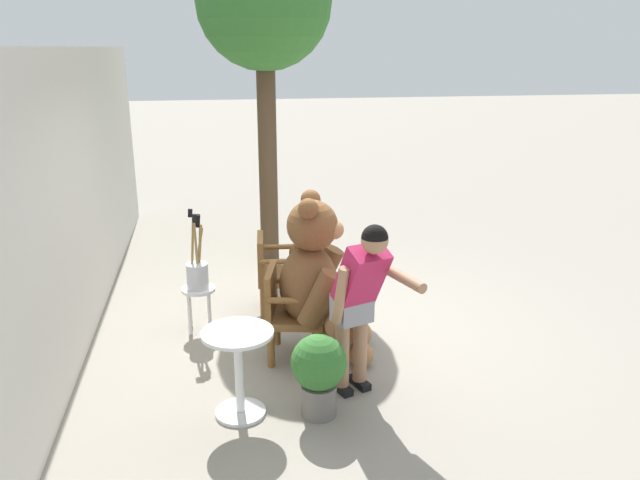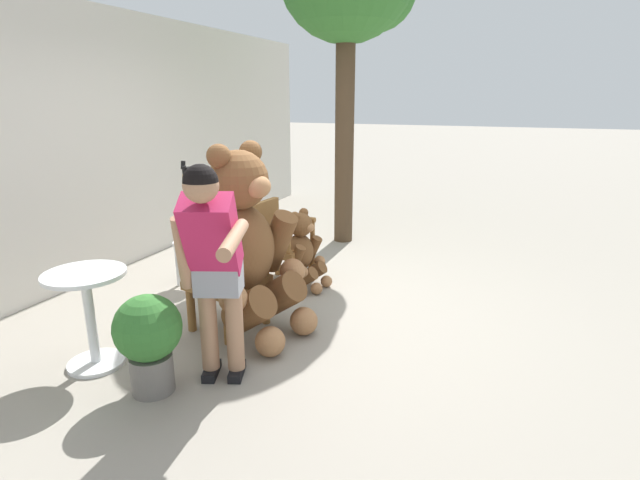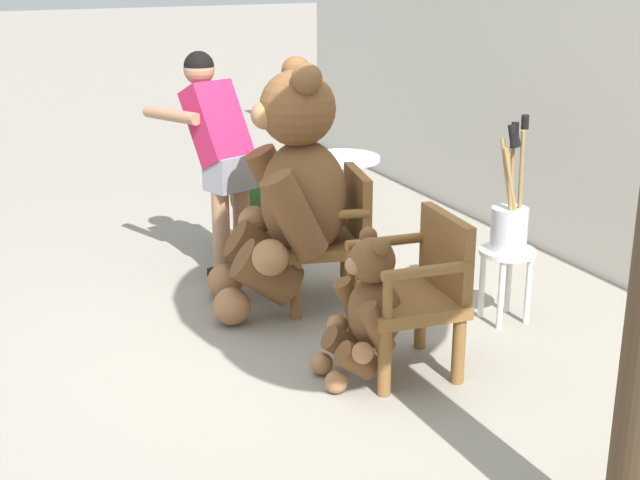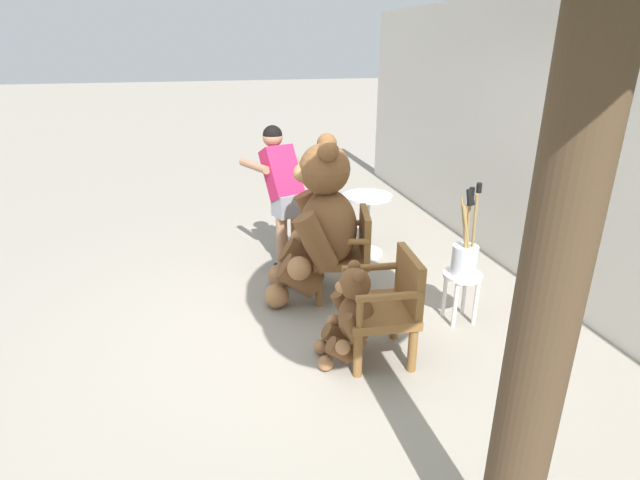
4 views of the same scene
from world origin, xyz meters
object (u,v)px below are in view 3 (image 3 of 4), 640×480
person_visitor (218,146)px  white_stool (506,266)px  potted_plant (260,204)px  wooden_chair_right (416,289)px  teddy_bear_small (367,308)px  brush_bucket (510,220)px  teddy_bear_large (291,191)px  wooden_chair_left (331,233)px  round_side_table (342,192)px

person_visitor → white_stool: size_ratio=3.32×
white_stool → potted_plant: 1.98m
wooden_chair_right → potted_plant: bearing=-177.4°
potted_plant → teddy_bear_small: bearing=-5.2°
wooden_chair_right → brush_bucket: 0.92m
wooden_chair_right → brush_bucket: bearing=112.3°
teddy_bear_large → white_stool: size_ratio=3.40×
person_visitor → white_stool: bearing=40.7°
wooden_chair_right → teddy_bear_small: size_ratio=1.06×
white_stool → wooden_chair_left: bearing=-130.5°
brush_bucket → round_side_table: size_ratio=1.14×
person_visitor → teddy_bear_large: bearing=15.1°
white_stool → person_visitor: bearing=-139.3°
white_stool → round_side_table: round_side_table is taller
round_side_table → potted_plant: (-0.12, -0.61, -0.05)m
wooden_chair_right → teddy_bear_small: 0.29m
round_side_table → potted_plant: size_ratio=1.06×
wooden_chair_left → brush_bucket: (0.72, 0.84, 0.19)m
wooden_chair_left → person_visitor: bearing=-149.6°
brush_bucket → white_stool: bearing=153.7°
white_stool → brush_bucket: bearing=-26.3°
wooden_chair_right → teddy_bear_large: bearing=-166.5°
wooden_chair_right → white_stool: 0.91m
teddy_bear_large → round_side_table: teddy_bear_large is taller
teddy_bear_small → potted_plant: (-2.09, 0.19, -0.00)m
wooden_chair_right → wooden_chair_left: bearing=-179.9°
teddy_bear_large → teddy_bear_small: teddy_bear_large is taller
round_side_table → potted_plant: 0.63m
wooden_chair_right → potted_plant: (-2.10, -0.10, -0.07)m
white_stool → potted_plant: potted_plant is taller
person_visitor → round_side_table: size_ratio=2.12×
teddy_bear_small → white_stool: 1.17m
white_stool → brush_bucket: brush_bucket is taller
wooden_chair_left → white_stool: wooden_chair_left is taller
wooden_chair_left → teddy_bear_small: (1.05, -0.28, -0.06)m
teddy_bear_large → teddy_bear_small: bearing=-1.1°
wooden_chair_right → teddy_bear_small: (-0.01, -0.29, -0.06)m
teddy_bear_large → wooden_chair_left: bearing=83.0°
brush_bucket → wooden_chair_right: bearing=-67.7°
teddy_bear_large → person_visitor: 0.81m
wooden_chair_left → white_stool: size_ratio=1.87×
wooden_chair_left → brush_bucket: size_ratio=1.05×
teddy_bear_small → round_side_table: 2.13m
teddy_bear_small → brush_bucket: bearing=106.6°
person_visitor → white_stool: (1.52, 1.31, -0.56)m
wooden_chair_right → person_visitor: person_visitor is taller
wooden_chair_left → white_stool: bearing=49.5°
wooden_chair_left → teddy_bear_large: teddy_bear_large is taller
wooden_chair_left → brush_bucket: 1.12m
wooden_chair_right → white_stool: bearing=112.5°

